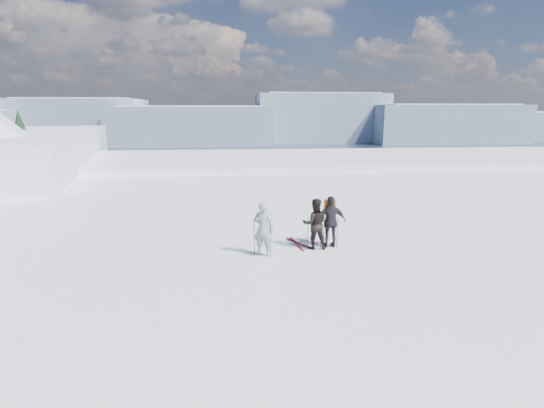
{
  "coord_description": "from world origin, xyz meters",
  "views": [
    {
      "loc": [
        -3.4,
        -11.09,
        4.94
      ],
      "look_at": [
        -1.95,
        3.0,
        1.79
      ],
      "focal_mm": 28.0,
      "sensor_mm": 36.0,
      "label": 1
    }
  ],
  "objects_px": {
    "skier_dark": "(315,224)",
    "skier_grey": "(263,229)",
    "skier_pack": "(331,222)",
    "skis_loose": "(298,244)"
  },
  "relations": [
    {
      "from": "skier_grey",
      "to": "skier_pack",
      "type": "relative_size",
      "value": 1.0
    },
    {
      "from": "skier_pack",
      "to": "skier_grey",
      "type": "bearing_deg",
      "value": 14.58
    },
    {
      "from": "skier_dark",
      "to": "skier_pack",
      "type": "relative_size",
      "value": 0.97
    },
    {
      "from": "skier_dark",
      "to": "skier_grey",
      "type": "bearing_deg",
      "value": 20.1
    },
    {
      "from": "skier_grey",
      "to": "skis_loose",
      "type": "relative_size",
      "value": 1.13
    },
    {
      "from": "skier_grey",
      "to": "skier_dark",
      "type": "xyz_separation_m",
      "value": [
        1.91,
        0.57,
        -0.03
      ]
    },
    {
      "from": "skier_grey",
      "to": "skier_pack",
      "type": "xyz_separation_m",
      "value": [
        2.53,
        0.68,
        -0.0
      ]
    },
    {
      "from": "skier_grey",
      "to": "skier_pack",
      "type": "bearing_deg",
      "value": -140.04
    },
    {
      "from": "skier_grey",
      "to": "skis_loose",
      "type": "distance_m",
      "value": 2.02
    },
    {
      "from": "skier_grey",
      "to": "skier_pack",
      "type": "height_order",
      "value": "skier_grey"
    }
  ]
}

